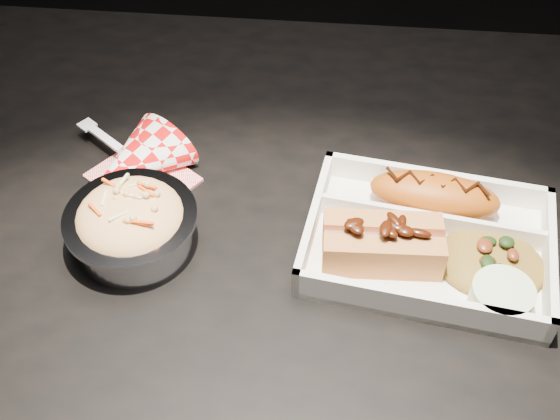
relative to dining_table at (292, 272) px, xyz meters
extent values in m
cube|color=black|center=(0.00, 0.00, 0.08)|extent=(1.20, 0.80, 0.03)
cylinder|color=black|center=(-0.55, 0.35, -0.30)|extent=(0.05, 0.05, 0.72)
cube|color=white|center=(0.14, -0.03, 0.09)|extent=(0.27, 0.21, 0.01)
cube|color=white|center=(0.15, 0.06, 0.11)|extent=(0.25, 0.04, 0.04)
cube|color=white|center=(0.13, -0.12, 0.11)|extent=(0.25, 0.04, 0.04)
cube|color=white|center=(0.02, -0.01, 0.11)|extent=(0.03, 0.18, 0.04)
cube|color=white|center=(0.26, -0.05, 0.11)|extent=(0.03, 0.18, 0.04)
cube|color=white|center=(0.15, -0.01, 0.11)|extent=(0.23, 0.04, 0.03)
ellipsoid|color=#AA4F11|center=(0.15, 0.03, 0.12)|extent=(0.15, 0.08, 0.04)
cube|color=#BA763F|center=(0.10, -0.07, 0.12)|extent=(0.12, 0.03, 0.04)
cube|color=#BA763F|center=(0.09, -0.03, 0.12)|extent=(0.12, 0.03, 0.04)
cylinder|color=maroon|center=(0.09, -0.05, 0.13)|extent=(0.12, 0.03, 0.03)
ellipsoid|color=olive|center=(0.21, -0.05, 0.11)|extent=(0.12, 0.11, 0.03)
cylinder|color=beige|center=(0.21, -0.10, 0.11)|extent=(0.06, 0.06, 0.03)
cylinder|color=silver|center=(-0.16, -0.05, 0.11)|extent=(0.12, 0.12, 0.04)
cylinder|color=silver|center=(-0.16, -0.05, 0.13)|extent=(0.14, 0.14, 0.01)
ellipsoid|color=beige|center=(-0.16, -0.05, 0.13)|extent=(0.11, 0.11, 0.04)
cube|color=red|center=(-0.18, 0.05, 0.09)|extent=(0.14, 0.14, 0.00)
cone|color=red|center=(-0.19, 0.06, 0.11)|extent=(0.15, 0.15, 0.10)
cube|color=white|center=(-0.23, 0.09, 0.11)|extent=(0.05, 0.04, 0.00)
cube|color=white|center=(-0.26, 0.11, 0.11)|extent=(0.03, 0.03, 0.00)
camera|label=1|loc=(0.03, -0.51, 0.66)|focal=45.00mm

